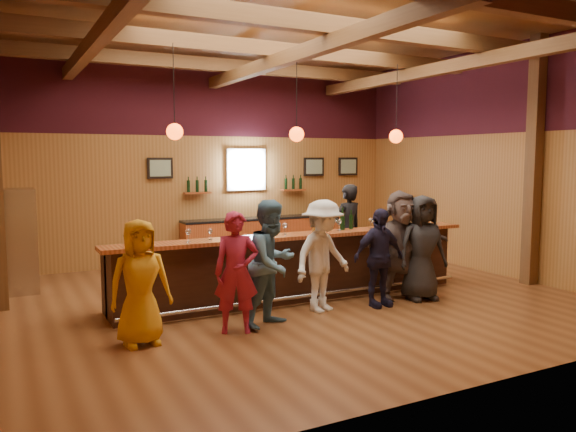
# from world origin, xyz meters

# --- Properties ---
(room) EXTENTS (9.04, 9.00, 4.52)m
(room) POSITION_xyz_m (0.00, 0.06, 3.21)
(room) COLOR brown
(room) RESTS_ON ground
(bar_counter) EXTENTS (6.30, 1.07, 1.11)m
(bar_counter) POSITION_xyz_m (0.02, 0.15, 0.52)
(bar_counter) COLOR black
(bar_counter) RESTS_ON ground
(back_bar_cabinet) EXTENTS (4.00, 0.52, 0.95)m
(back_bar_cabinet) POSITION_xyz_m (1.20, 3.72, 0.48)
(back_bar_cabinet) COLOR #953D1B
(back_bar_cabinet) RESTS_ON ground
(window) EXTENTS (0.95, 0.09, 0.95)m
(window) POSITION_xyz_m (0.80, 3.95, 2.05)
(window) COLOR silver
(window) RESTS_ON room
(framed_pictures) EXTENTS (5.35, 0.05, 0.45)m
(framed_pictures) POSITION_xyz_m (1.67, 3.94, 2.10)
(framed_pictures) COLOR black
(framed_pictures) RESTS_ON room
(wine_shelves) EXTENTS (3.00, 0.18, 0.30)m
(wine_shelves) POSITION_xyz_m (0.80, 3.88, 1.62)
(wine_shelves) COLOR #953D1B
(wine_shelves) RESTS_ON room
(pendant_lights) EXTENTS (4.24, 0.24, 1.37)m
(pendant_lights) POSITION_xyz_m (0.00, 0.00, 2.71)
(pendant_lights) COLOR black
(pendant_lights) RESTS_ON room
(stainless_fridge) EXTENTS (0.70, 0.70, 1.80)m
(stainless_fridge) POSITION_xyz_m (-4.10, 2.60, 0.90)
(stainless_fridge) COLOR silver
(stainless_fridge) RESTS_ON ground
(customer_orange) EXTENTS (0.80, 0.55, 1.58)m
(customer_orange) POSITION_xyz_m (-2.80, -1.11, 0.79)
(customer_orange) COLOR orange
(customer_orange) RESTS_ON ground
(customer_redvest) EXTENTS (0.69, 0.57, 1.63)m
(customer_redvest) POSITION_xyz_m (-1.55, -1.20, 0.81)
(customer_redvest) COLOR maroon
(customer_redvest) RESTS_ON ground
(customer_denim) EXTENTS (1.05, 0.96, 1.76)m
(customer_denim) POSITION_xyz_m (-0.99, -1.15, 0.88)
(customer_denim) COLOR teal
(customer_denim) RESTS_ON ground
(customer_white) EXTENTS (1.24, 0.94, 1.70)m
(customer_white) POSITION_xyz_m (-0.01, -0.85, 0.85)
(customer_white) COLOR silver
(customer_white) RESTS_ON ground
(customer_navy) EXTENTS (0.91, 0.38, 1.55)m
(customer_navy) POSITION_xyz_m (0.92, -1.00, 0.77)
(customer_navy) COLOR #1C1933
(customer_navy) RESTS_ON ground
(customer_brown) EXTENTS (1.69, 0.61, 1.80)m
(customer_brown) POSITION_xyz_m (1.54, -0.76, 0.90)
(customer_brown) COLOR #5A4B48
(customer_brown) RESTS_ON ground
(customer_dark) EXTENTS (0.92, 0.68, 1.72)m
(customer_dark) POSITION_xyz_m (1.81, -0.98, 0.86)
(customer_dark) COLOR black
(customer_dark) RESTS_ON ground
(bartender) EXTENTS (0.72, 0.52, 1.81)m
(bartender) POSITION_xyz_m (1.79, 1.19, 0.90)
(bartender) COLOR black
(bartender) RESTS_ON ground
(ice_bucket) EXTENTS (0.21, 0.21, 0.23)m
(ice_bucket) POSITION_xyz_m (0.32, -0.18, 1.23)
(ice_bucket) COLOR brown
(ice_bucket) RESTS_ON bar_counter
(bottle_a) EXTENTS (0.08, 0.08, 0.38)m
(bottle_a) POSITION_xyz_m (0.85, -0.08, 1.26)
(bottle_a) COLOR black
(bottle_a) RESTS_ON bar_counter
(bottle_b) EXTENTS (0.07, 0.07, 0.33)m
(bottle_b) POSITION_xyz_m (1.03, -0.06, 1.24)
(bottle_b) COLOR black
(bottle_b) RESTS_ON bar_counter
(glass_a) EXTENTS (0.09, 0.09, 0.19)m
(glass_a) POSITION_xyz_m (-2.77, -0.22, 1.25)
(glass_a) COLOR silver
(glass_a) RESTS_ON bar_counter
(glass_b) EXTENTS (0.09, 0.09, 0.20)m
(glass_b) POSITION_xyz_m (-1.90, -0.23, 1.25)
(glass_b) COLOR silver
(glass_b) RESTS_ON bar_counter
(glass_c) EXTENTS (0.07, 0.07, 0.17)m
(glass_c) POSITION_xyz_m (-1.54, -0.15, 1.23)
(glass_c) COLOR silver
(glass_c) RESTS_ON bar_counter
(glass_d) EXTENTS (0.07, 0.07, 0.17)m
(glass_d) POSITION_xyz_m (-1.18, -0.18, 1.23)
(glass_d) COLOR silver
(glass_d) RESTS_ON bar_counter
(glass_e) EXTENTS (0.09, 0.09, 0.19)m
(glass_e) POSITION_xyz_m (-0.30, -0.16, 1.25)
(glass_e) COLOR silver
(glass_e) RESTS_ON bar_counter
(glass_f) EXTENTS (0.08, 0.08, 0.19)m
(glass_f) POSITION_xyz_m (0.74, -0.13, 1.25)
(glass_f) COLOR silver
(glass_f) RESTS_ON bar_counter
(glass_g) EXTENTS (0.08, 0.08, 0.19)m
(glass_g) POSITION_xyz_m (1.37, -0.16, 1.24)
(glass_g) COLOR silver
(glass_g) RESTS_ON bar_counter
(glass_h) EXTENTS (0.08, 0.08, 0.18)m
(glass_h) POSITION_xyz_m (2.22, -0.16, 1.24)
(glass_h) COLOR silver
(glass_h) RESTS_ON bar_counter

